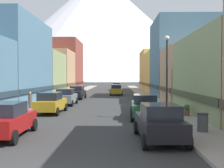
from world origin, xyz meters
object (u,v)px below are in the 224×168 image
object	(u,v)px
streetlamp_right	(167,64)
car_left_1	(51,103)
car_left_2	(66,97)
car_left_0	(6,120)
car_driving_1	(116,90)
pedestrian_2	(30,101)
trash_bin_right	(203,122)
car_right_1	(145,106)
potted_plant_0	(187,110)
car_driving_0	(117,87)
car_right_0	(159,122)
car_left_3	(77,92)

from	to	relation	value
streetlamp_right	car_left_1	bearing A→B (deg)	161.40
car_left_2	car_left_0	bearing A→B (deg)	-89.99
car_left_2	car_driving_1	world-z (taller)	same
pedestrian_2	streetlamp_right	xyz separation A→B (m)	(11.60, -5.37, 3.13)
car_left_2	trash_bin_right	size ratio (longest dim) A/B	4.49
car_right_1	car_driving_1	bearing A→B (deg)	94.79
car_left_1	potted_plant_0	bearing A→B (deg)	-11.88
car_left_2	trash_bin_right	distance (m)	18.24
car_left_1	car_right_1	bearing A→B (deg)	-19.75
car_left_1	car_driving_1	bearing A→B (deg)	77.04
car_driving_0	potted_plant_0	xyz separation A→B (m)	(5.40, -41.05, -0.31)
car_left_2	car_right_0	distance (m)	18.44
car_left_0	car_left_2	world-z (taller)	same
car_right_0	car_driving_0	size ratio (longest dim) A/B	1.02
car_driving_1	pedestrian_2	bearing A→B (deg)	-110.33
car_right_0	car_right_1	bearing A→B (deg)	90.04
pedestrian_2	potted_plant_0	bearing A→B (deg)	-18.99
car_driving_0	car_right_0	bearing A→B (deg)	-87.41
car_driving_1	potted_plant_0	bearing A→B (deg)	-78.16
car_driving_0	pedestrian_2	distance (m)	37.32
car_right_0	car_left_0	bearing A→B (deg)	175.01
car_left_3	car_right_0	size ratio (longest dim) A/B	1.00
car_left_0	potted_plant_0	distance (m)	12.85
car_left_1	streetlamp_right	size ratio (longest dim) A/B	0.76
car_left_0	car_left_3	xyz separation A→B (m)	(0.00, 24.38, 0.00)
car_left_3	car_driving_1	bearing A→B (deg)	57.10
car_left_1	car_right_0	bearing A→B (deg)	-52.48
car_driving_1	trash_bin_right	distance (m)	32.09
car_right_0	car_driving_1	xyz separation A→B (m)	(-2.20, 33.38, 0.00)
car_left_1	pedestrian_2	xyz separation A→B (m)	(-2.45, 2.29, -0.05)
streetlamp_right	potted_plant_0	bearing A→B (deg)	26.07
trash_bin_right	car_right_1	bearing A→B (deg)	114.76
streetlamp_right	car_left_0	bearing A→B (deg)	-146.04
car_right_0	car_driving_0	distance (m)	48.73
car_right_1	potted_plant_0	size ratio (longest dim) A/B	5.27
car_left_1	car_driving_0	distance (m)	39.15
car_driving_1	pedestrian_2	xyz separation A→B (m)	(-7.85, -21.19, -0.05)
pedestrian_2	car_left_1	bearing A→B (deg)	-43.05
car_driving_0	trash_bin_right	size ratio (longest dim) A/B	4.49
potted_plant_0	car_left_2	bearing A→B (deg)	139.67
car_driving_0	streetlamp_right	size ratio (longest dim) A/B	0.75
car_left_1	car_left_3	bearing A→B (deg)	89.99
car_left_2	car_left_1	bearing A→B (deg)	-90.01
car_left_0	streetlamp_right	bearing A→B (deg)	33.96
car_left_1	potted_plant_0	distance (m)	11.04
car_left_3	car_driving_1	world-z (taller)	same
car_driving_0	car_left_3	bearing A→B (deg)	-102.86
car_right_0	car_left_3	bearing A→B (deg)	106.88
streetlamp_right	car_left_3	bearing A→B (deg)	116.67
car_left_0	car_left_3	distance (m)	24.38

